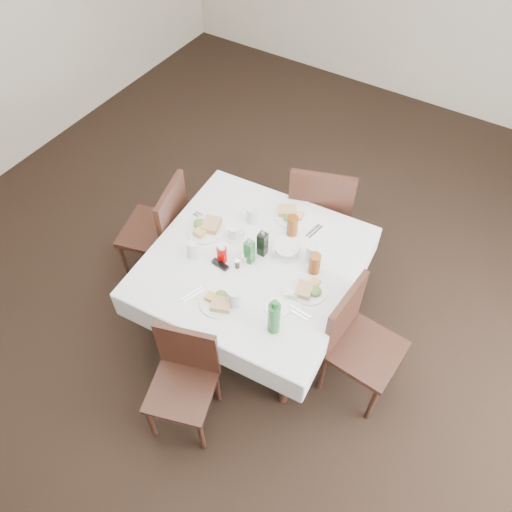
# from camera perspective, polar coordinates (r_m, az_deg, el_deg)

# --- Properties ---
(ground_plane) EXTENTS (7.00, 7.00, 0.00)m
(ground_plane) POSITION_cam_1_polar(r_m,az_deg,el_deg) (4.13, -0.49, -5.05)
(ground_plane) COLOR black
(room_shell) EXTENTS (6.04, 7.04, 2.80)m
(room_shell) POSITION_cam_1_polar(r_m,az_deg,el_deg) (2.88, -0.72, 14.57)
(room_shell) COLOR beige
(room_shell) RESTS_ON ground
(dining_table) EXTENTS (1.48, 1.48, 0.76)m
(dining_table) POSITION_cam_1_polar(r_m,az_deg,el_deg) (3.46, -0.29, -1.19)
(dining_table) COLOR black
(dining_table) RESTS_ON ground
(chair_north) EXTENTS (0.62, 0.62, 1.03)m
(chair_north) POSITION_cam_1_polar(r_m,az_deg,el_deg) (4.02, 7.38, 5.57)
(chair_north) COLOR black
(chair_north) RESTS_ON ground
(chair_south) EXTENTS (0.50, 0.50, 0.85)m
(chair_south) POSITION_cam_1_polar(r_m,az_deg,el_deg) (3.28, -8.15, -13.17)
(chair_south) COLOR black
(chair_south) RESTS_ON ground
(chair_east) EXTENTS (0.48, 0.48, 0.94)m
(chair_east) POSITION_cam_1_polar(r_m,az_deg,el_deg) (3.38, 11.32, -9.08)
(chair_east) COLOR black
(chair_east) RESTS_ON ground
(chair_west) EXTENTS (0.56, 0.56, 0.97)m
(chair_west) POSITION_cam_1_polar(r_m,az_deg,el_deg) (3.96, -10.70, 3.39)
(chair_west) COLOR black
(chair_west) RESTS_ON ground
(meal_north) EXTENTS (0.25, 0.25, 0.05)m
(meal_north) POSITION_cam_1_polar(r_m,az_deg,el_deg) (3.67, 3.96, 4.76)
(meal_north) COLOR white
(meal_north) RESTS_ON dining_table
(meal_south) EXTENTS (0.24, 0.24, 0.05)m
(meal_south) POSITION_cam_1_polar(r_m,az_deg,el_deg) (3.18, -4.23, -5.18)
(meal_south) COLOR white
(meal_south) RESTS_ON dining_table
(meal_east) EXTENTS (0.24, 0.24, 0.05)m
(meal_east) POSITION_cam_1_polar(r_m,az_deg,el_deg) (3.24, 6.08, -3.81)
(meal_east) COLOR white
(meal_east) RESTS_ON dining_table
(meal_west) EXTENTS (0.28, 0.28, 0.06)m
(meal_west) POSITION_cam_1_polar(r_m,az_deg,el_deg) (3.58, -5.74, 3.28)
(meal_west) COLOR white
(meal_west) RESTS_ON dining_table
(side_plate_a) EXTENTS (0.18, 0.18, 0.01)m
(side_plate_a) POSITION_cam_1_polar(r_m,az_deg,el_deg) (3.64, -1.65, 4.11)
(side_plate_a) COLOR white
(side_plate_a) RESTS_ON dining_table
(side_plate_b) EXTENTS (0.17, 0.17, 0.01)m
(side_plate_b) POSITION_cam_1_polar(r_m,az_deg,el_deg) (3.17, 2.46, -5.79)
(side_plate_b) COLOR white
(side_plate_b) RESTS_ON dining_table
(water_n) EXTENTS (0.07, 0.07, 0.13)m
(water_n) POSITION_cam_1_polar(r_m,az_deg,el_deg) (3.58, -0.46, 4.60)
(water_n) COLOR silver
(water_n) RESTS_ON dining_table
(water_s) EXTENTS (0.07, 0.07, 0.14)m
(water_s) POSITION_cam_1_polar(r_m,az_deg,el_deg) (3.13, -2.49, -4.88)
(water_s) COLOR silver
(water_s) RESTS_ON dining_table
(water_e) EXTENTS (0.08, 0.08, 0.15)m
(water_e) POSITION_cam_1_polar(r_m,az_deg,el_deg) (3.36, 6.38, 0.31)
(water_e) COLOR silver
(water_e) RESTS_ON dining_table
(water_w) EXTENTS (0.07, 0.07, 0.14)m
(water_w) POSITION_cam_1_polar(r_m,az_deg,el_deg) (3.40, -7.25, 0.74)
(water_w) COLOR silver
(water_w) RESTS_ON dining_table
(iced_tea_a) EXTENTS (0.08, 0.08, 0.16)m
(iced_tea_a) POSITION_cam_1_polar(r_m,az_deg,el_deg) (3.51, 4.18, 3.47)
(iced_tea_a) COLOR brown
(iced_tea_a) RESTS_ON dining_table
(iced_tea_b) EXTENTS (0.08, 0.08, 0.16)m
(iced_tea_b) POSITION_cam_1_polar(r_m,az_deg,el_deg) (3.30, 6.71, -0.88)
(iced_tea_b) COLOR brown
(iced_tea_b) RESTS_ON dining_table
(bread_basket) EXTENTS (0.19, 0.19, 0.06)m
(bread_basket) POSITION_cam_1_polar(r_m,az_deg,el_deg) (3.43, 3.56, 0.74)
(bread_basket) COLOR silver
(bread_basket) RESTS_ON dining_table
(oil_cruet_dark) EXTENTS (0.06, 0.06, 0.24)m
(oil_cruet_dark) POSITION_cam_1_polar(r_m,az_deg,el_deg) (3.36, 0.76, 1.50)
(oil_cruet_dark) COLOR black
(oil_cruet_dark) RESTS_ON dining_table
(oil_cruet_green) EXTENTS (0.06, 0.06, 0.24)m
(oil_cruet_green) POSITION_cam_1_polar(r_m,az_deg,el_deg) (3.32, -0.76, 0.59)
(oil_cruet_green) COLOR #21652C
(oil_cruet_green) RESTS_ON dining_table
(ketchup_bottle) EXTENTS (0.07, 0.07, 0.15)m
(ketchup_bottle) POSITION_cam_1_polar(r_m,az_deg,el_deg) (3.35, -3.93, 0.28)
(ketchup_bottle) COLOR #B30100
(ketchup_bottle) RESTS_ON dining_table
(salt_shaker) EXTENTS (0.03, 0.03, 0.07)m
(salt_shaker) POSITION_cam_1_polar(r_m,az_deg,el_deg) (3.36, -1.37, -0.39)
(salt_shaker) COLOR white
(salt_shaker) RESTS_ON dining_table
(pepper_shaker) EXTENTS (0.03, 0.03, 0.07)m
(pepper_shaker) POSITION_cam_1_polar(r_m,az_deg,el_deg) (3.33, -2.16, -0.90)
(pepper_shaker) COLOR #40311E
(pepper_shaker) RESTS_ON dining_table
(coffee_mug) EXTENTS (0.14, 0.13, 0.10)m
(coffee_mug) POSITION_cam_1_polar(r_m,az_deg,el_deg) (3.51, -2.49, 2.68)
(coffee_mug) COLOR white
(coffee_mug) RESTS_ON dining_table
(sunglasses) EXTENTS (0.13, 0.05, 0.03)m
(sunglasses) POSITION_cam_1_polar(r_m,az_deg,el_deg) (3.37, -4.11, -0.98)
(sunglasses) COLOR black
(sunglasses) RESTS_ON dining_table
(green_bottle) EXTENTS (0.08, 0.08, 0.29)m
(green_bottle) POSITION_cam_1_polar(r_m,az_deg,el_deg) (2.98, 2.08, -7.03)
(green_bottle) COLOR #21652C
(green_bottle) RESTS_ON dining_table
(sugar_caddy) EXTENTS (0.10, 0.08, 0.04)m
(sugar_caddy) POSITION_cam_1_polar(r_m,az_deg,el_deg) (3.21, 3.95, -4.35)
(sugar_caddy) COLOR white
(sugar_caddy) RESTS_ON dining_table
(cutlery_n) EXTENTS (0.06, 0.16, 0.01)m
(cutlery_n) POSITION_cam_1_polar(r_m,az_deg,el_deg) (3.59, 6.64, 2.80)
(cutlery_n) COLOR silver
(cutlery_n) RESTS_ON dining_table
(cutlery_s) EXTENTS (0.09, 0.17, 0.01)m
(cutlery_s) POSITION_cam_1_polar(r_m,az_deg,el_deg) (3.25, -7.25, -4.40)
(cutlery_s) COLOR silver
(cutlery_s) RESTS_ON dining_table
(cutlery_e) EXTENTS (0.18, 0.06, 0.01)m
(cutlery_e) POSITION_cam_1_polar(r_m,az_deg,el_deg) (3.16, 4.81, -6.40)
(cutlery_e) COLOR silver
(cutlery_e) RESTS_ON dining_table
(cutlery_w) EXTENTS (0.18, 0.06, 0.01)m
(cutlery_w) POSITION_cam_1_polar(r_m,az_deg,el_deg) (3.68, -5.97, 4.32)
(cutlery_w) COLOR silver
(cutlery_w) RESTS_ON dining_table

